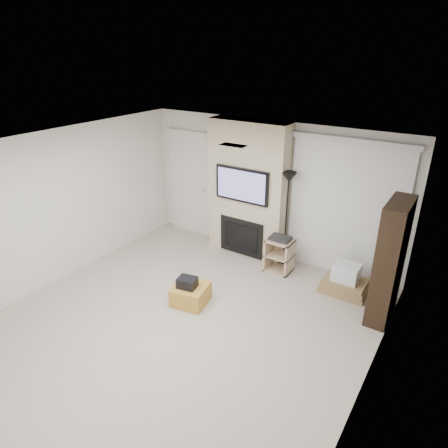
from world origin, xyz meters
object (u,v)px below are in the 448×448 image
Objects in this scene: av_stand at (279,253)px; box_stack at (345,281)px; floor_lamp at (288,193)px; ottoman at (191,294)px; bookshelf at (390,262)px.

box_stack is (1.19, -0.03, -0.16)m from av_stand.
av_stand is (0.02, -0.23, -1.03)m from floor_lamp.
box_stack is at bearing -1.38° from av_stand.
floor_lamp is (0.69, 1.86, 1.23)m from ottoman.
ottoman is 0.28× the size of bookshelf.
box_stack reaches higher than ottoman.
ottoman is at bearing -110.35° from floor_lamp.
ottoman is 2.34m from floor_lamp.
bookshelf is at bearing -26.87° from box_stack.
floor_lamp is 1.72m from box_stack.
bookshelf is (2.54, 1.28, 0.75)m from ottoman.
floor_lamp reaches higher than box_stack.
bookshelf reaches higher than box_stack.
floor_lamp is 0.97× the size of bookshelf.
ottoman is 0.29× the size of floor_lamp.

